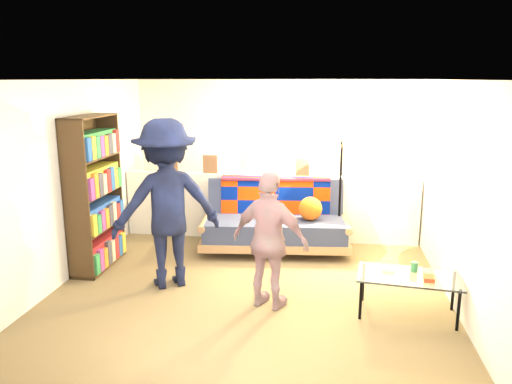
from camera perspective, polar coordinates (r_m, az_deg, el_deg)
ground at (r=6.08m, az=-0.54°, el=-10.54°), size 5.00×5.00×0.00m
room_shell at (r=6.09m, az=0.09°, el=5.85°), size 4.60×5.05×2.45m
half_wall_ledge at (r=7.61m, az=1.48°, el=-1.71°), size 4.45×0.15×1.00m
ledge_decor at (r=7.48m, az=-0.23°, el=3.33°), size 2.97×0.02×0.45m
futon_sofa at (r=7.15m, az=2.34°, el=-3.39°), size 2.15×1.18×0.89m
bookshelf at (r=6.71m, az=-17.98°, el=-0.68°), size 0.33×0.98×1.97m
coffee_table at (r=5.45m, az=17.16°, el=-9.37°), size 1.10×0.69×0.54m
floor_lamp at (r=7.16m, az=9.76°, el=2.64°), size 0.37×0.29×1.65m
person_left at (r=5.89m, az=-10.17°, el=-1.36°), size 1.47×1.27×1.98m
person_right at (r=5.28m, az=1.61°, el=-5.61°), size 0.94×0.64×1.49m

